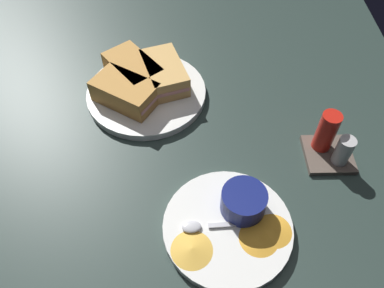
{
  "coord_description": "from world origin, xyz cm",
  "views": [
    {
      "loc": [
        55.15,
        4.87,
        59.02
      ],
      "look_at": [
        10.72,
        5.66,
        3.0
      ],
      "focal_mm": 35.75,
      "sensor_mm": 36.0,
      "label": 1
    }
  ],
  "objects_px": {
    "condiment_caddy": "(331,143)",
    "spoon_by_dark_ramekin": "(145,92)",
    "plate_chips_companion": "(227,228)",
    "sandwich_half_far": "(133,70)",
    "ramekin_dark_sauce": "(120,92)",
    "sandwich_half_near": "(164,73)",
    "spoon_by_gravy_ramekin": "(200,226)",
    "plate_sandwich_main": "(147,93)",
    "sandwich_half_extra": "(125,92)",
    "ramekin_light_gravy": "(244,201)"
  },
  "relations": [
    {
      "from": "plate_sandwich_main",
      "to": "spoon_by_dark_ramekin",
      "type": "bearing_deg",
      "value": -21.02
    },
    {
      "from": "plate_sandwich_main",
      "to": "plate_chips_companion",
      "type": "relative_size",
      "value": 1.19
    },
    {
      "from": "sandwich_half_far",
      "to": "sandwich_half_extra",
      "type": "bearing_deg",
      "value": -8.82
    },
    {
      "from": "spoon_by_gravy_ramekin",
      "to": "ramekin_dark_sauce",
      "type": "bearing_deg",
      "value": -152.21
    },
    {
      "from": "sandwich_half_far",
      "to": "ramekin_dark_sauce",
      "type": "relative_size",
      "value": 2.38
    },
    {
      "from": "plate_chips_companion",
      "to": "ramekin_light_gravy",
      "type": "bearing_deg",
      "value": 140.19
    },
    {
      "from": "condiment_caddy",
      "to": "spoon_by_dark_ramekin",
      "type": "bearing_deg",
      "value": -114.02
    },
    {
      "from": "plate_chips_companion",
      "to": "spoon_by_gravy_ramekin",
      "type": "height_order",
      "value": "spoon_by_gravy_ramekin"
    },
    {
      "from": "sandwich_half_far",
      "to": "plate_chips_companion",
      "type": "height_order",
      "value": "sandwich_half_far"
    },
    {
      "from": "spoon_by_gravy_ramekin",
      "to": "condiment_caddy",
      "type": "distance_m",
      "value": 0.29
    },
    {
      "from": "ramekin_light_gravy",
      "to": "spoon_by_gravy_ramekin",
      "type": "xyz_separation_m",
      "value": [
        0.03,
        -0.07,
        -0.02
      ]
    },
    {
      "from": "spoon_by_dark_ramekin",
      "to": "sandwich_half_far",
      "type": "bearing_deg",
      "value": -151.31
    },
    {
      "from": "sandwich_half_near",
      "to": "condiment_caddy",
      "type": "relative_size",
      "value": 1.56
    },
    {
      "from": "plate_sandwich_main",
      "to": "plate_chips_companion",
      "type": "distance_m",
      "value": 0.36
    },
    {
      "from": "sandwich_half_near",
      "to": "condiment_caddy",
      "type": "bearing_deg",
      "value": 58.12
    },
    {
      "from": "ramekin_light_gravy",
      "to": "sandwich_half_far",
      "type": "bearing_deg",
      "value": -147.69
    },
    {
      "from": "sandwich_half_far",
      "to": "condiment_caddy",
      "type": "relative_size",
      "value": 1.57
    },
    {
      "from": "plate_sandwich_main",
      "to": "spoon_by_gravy_ramekin",
      "type": "xyz_separation_m",
      "value": [
        0.32,
        0.11,
        0.01
      ]
    },
    {
      "from": "plate_sandwich_main",
      "to": "sandwich_half_far",
      "type": "distance_m",
      "value": 0.06
    },
    {
      "from": "ramekin_dark_sauce",
      "to": "spoon_by_dark_ramekin",
      "type": "height_order",
      "value": "ramekin_dark_sauce"
    },
    {
      "from": "sandwich_half_near",
      "to": "spoon_by_dark_ramekin",
      "type": "relative_size",
      "value": 1.52
    },
    {
      "from": "sandwich_half_extra",
      "to": "condiment_caddy",
      "type": "bearing_deg",
      "value": 70.65
    },
    {
      "from": "plate_sandwich_main",
      "to": "sandwich_half_near",
      "type": "xyz_separation_m",
      "value": [
        -0.03,
        0.04,
        0.03
      ]
    },
    {
      "from": "sandwich_half_far",
      "to": "spoon_by_dark_ramekin",
      "type": "distance_m",
      "value": 0.06
    },
    {
      "from": "sandwich_half_near",
      "to": "ramekin_light_gravy",
      "type": "relative_size",
      "value": 1.95
    },
    {
      "from": "plate_sandwich_main",
      "to": "sandwich_half_far",
      "type": "height_order",
      "value": "sandwich_half_far"
    },
    {
      "from": "plate_sandwich_main",
      "to": "ramekin_light_gravy",
      "type": "relative_size",
      "value": 3.38
    },
    {
      "from": "sandwich_half_near",
      "to": "condiment_caddy",
      "type": "xyz_separation_m",
      "value": [
        0.2,
        0.31,
        -0.01
      ]
    },
    {
      "from": "sandwich_half_far",
      "to": "ramekin_dark_sauce",
      "type": "height_order",
      "value": "sandwich_half_far"
    },
    {
      "from": "ramekin_dark_sauce",
      "to": "ramekin_light_gravy",
      "type": "xyz_separation_m",
      "value": [
        0.26,
        0.23,
        0.0
      ]
    },
    {
      "from": "plate_chips_companion",
      "to": "condiment_caddy",
      "type": "distance_m",
      "value": 0.26
    },
    {
      "from": "sandwich_half_near",
      "to": "spoon_by_gravy_ramekin",
      "type": "relative_size",
      "value": 1.49
    },
    {
      "from": "sandwich_half_far",
      "to": "ramekin_light_gravy",
      "type": "xyz_separation_m",
      "value": [
        0.33,
        0.21,
        -0.0
      ]
    },
    {
      "from": "spoon_by_gravy_ramekin",
      "to": "condiment_caddy",
      "type": "bearing_deg",
      "value": 122.23
    },
    {
      "from": "sandwich_half_extra",
      "to": "ramekin_dark_sauce",
      "type": "bearing_deg",
      "value": -101.34
    },
    {
      "from": "sandwich_half_far",
      "to": "plate_chips_companion",
      "type": "bearing_deg",
      "value": 26.63
    },
    {
      "from": "sandwich_half_far",
      "to": "plate_chips_companion",
      "type": "distance_m",
      "value": 0.4
    },
    {
      "from": "plate_chips_companion",
      "to": "condiment_caddy",
      "type": "bearing_deg",
      "value": 127.32
    },
    {
      "from": "ramekin_dark_sauce",
      "to": "spoon_by_gravy_ramekin",
      "type": "bearing_deg",
      "value": 27.79
    },
    {
      "from": "sandwich_half_near",
      "to": "sandwich_half_far",
      "type": "height_order",
      "value": "same"
    },
    {
      "from": "spoon_by_dark_ramekin",
      "to": "condiment_caddy",
      "type": "relative_size",
      "value": 1.02
    },
    {
      "from": "spoon_by_gravy_ramekin",
      "to": "plate_chips_companion",
      "type": "bearing_deg",
      "value": 93.33
    },
    {
      "from": "sandwich_half_near",
      "to": "plate_chips_companion",
      "type": "bearing_deg",
      "value": 17.84
    },
    {
      "from": "sandwich_half_near",
      "to": "spoon_by_dark_ramekin",
      "type": "xyz_separation_m",
      "value": [
        0.04,
        -0.04,
        -0.02
      ]
    },
    {
      "from": "spoon_by_dark_ramekin",
      "to": "plate_chips_companion",
      "type": "distance_m",
      "value": 0.35
    },
    {
      "from": "sandwich_half_far",
      "to": "spoon_by_dark_ramekin",
      "type": "bearing_deg",
      "value": 28.69
    },
    {
      "from": "plate_sandwich_main",
      "to": "condiment_caddy",
      "type": "bearing_deg",
      "value": 64.76
    },
    {
      "from": "sandwich_half_far",
      "to": "sandwich_half_extra",
      "type": "relative_size",
      "value": 0.99
    },
    {
      "from": "plate_chips_companion",
      "to": "plate_sandwich_main",
      "type": "bearing_deg",
      "value": -154.68
    },
    {
      "from": "sandwich_half_far",
      "to": "ramekin_light_gravy",
      "type": "relative_size",
      "value": 1.96
    }
  ]
}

